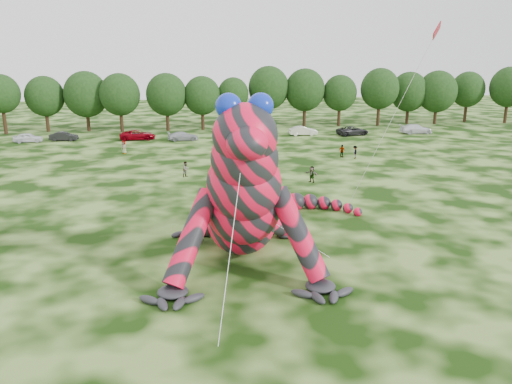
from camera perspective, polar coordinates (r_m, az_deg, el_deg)
The scene contains 31 objects.
ground at distance 31.73m, azimuth 7.76°, elevation -7.31°, with size 240.00×240.00×0.00m, color #16330A.
inflatable_gecko at distance 31.33m, azimuth -1.86°, elevation 2.49°, with size 17.45×20.72×10.36m, color #F20E37, non-canonical shape.
flying_kite at distance 36.50m, azimuth 19.18°, elevation 15.52°, with size 4.54×5.44×15.05m.
tree_3 at distance 89.49m, azimuth -26.99°, elevation 8.92°, with size 5.81×5.23×9.44m, color black, non-canonical shape.
tree_4 at distance 89.46m, azimuth -22.92°, elevation 9.24°, with size 6.22×5.60×9.06m, color black, non-canonical shape.
tree_5 at distance 87.87m, azimuth -18.81°, elevation 9.78°, with size 7.16×6.44×9.80m, color black, non-canonical shape.
tree_6 at distance 85.41m, azimuth -15.25°, elevation 9.81°, with size 6.52×5.86×9.49m, color black, non-canonical shape.
tree_7 at distance 85.10m, azimuth -10.16°, elevation 10.08°, with size 6.68×6.01×9.48m, color black, non-canonical shape.
tree_8 at distance 85.42m, azimuth -6.16°, elevation 10.07°, with size 6.14×5.53×8.94m, color black, non-canonical shape.
tree_9 at distance 86.23m, azimuth -2.61°, elevation 10.10°, with size 5.27×4.74×8.68m, color black, non-canonical shape.
tree_10 at distance 88.31m, azimuth 1.45°, elevation 10.83°, with size 7.09×6.38×10.50m, color black, non-canonical shape.
tree_11 at distance 89.36m, azimuth 5.59°, elevation 10.67°, with size 7.01×6.31×10.07m, color black, non-canonical shape.
tree_12 at distance 90.74m, azimuth 9.53°, elevation 10.26°, with size 5.99×5.39×8.97m, color black, non-canonical shape.
tree_13 at distance 92.64m, azimuth 13.91°, elevation 10.49°, with size 6.83×6.15×10.13m, color black, non-canonical shape.
tree_14 at distance 96.73m, azimuth 17.04°, elevation 10.24°, with size 6.82×6.14×9.40m, color black, non-canonical shape.
tree_15 at distance 98.19m, azimuth 19.96°, elevation 10.13°, with size 7.17×6.45×9.63m, color black, non-canonical shape.
tree_16 at distance 103.09m, azimuth 22.97°, elevation 9.97°, with size 6.26×5.63×9.37m, color black, non-canonical shape.
tree_17 at distance 104.42m, azimuth 26.86°, elevation 9.85°, with size 6.98×6.28×10.30m, color black, non-canonical shape.
car_0 at distance 79.79m, azimuth -24.61°, elevation 5.67°, with size 1.61×4.01×1.37m, color white.
car_1 at distance 79.19m, azimuth -21.12°, elevation 5.95°, with size 1.40×4.01×1.32m, color black.
car_2 at distance 76.84m, azimuth -13.38°, elevation 6.36°, with size 2.43×5.27×1.46m, color maroon.
car_3 at distance 75.01m, azimuth -8.34°, elevation 6.33°, with size 1.81×4.46×1.30m, color #A2A6AC.
car_4 at distance 77.03m, azimuth -0.86°, elevation 6.74°, with size 1.57×3.91×1.33m, color #122048.
car_5 at distance 79.40m, azimuth 5.39°, elevation 6.97°, with size 1.53×4.39×1.45m, color beige.
car_6 at distance 80.72m, azimuth 10.99°, elevation 6.89°, with size 2.35×5.09×1.41m, color black.
car_7 at distance 85.02m, azimuth 17.81°, elevation 6.88°, with size 2.11×5.19×1.51m, color white.
spectator_2 at distance 62.16m, azimuth 11.24°, elevation 4.50°, with size 1.02×0.59×1.58m, color gray.
spectator_1 at distance 52.08m, azimuth -8.01°, elevation 2.60°, with size 0.79×0.62×1.62m, color gray.
spectator_5 at distance 49.64m, azimuth 6.40°, elevation 2.03°, with size 1.51×0.48×1.63m, color gray.
spectator_3 at distance 62.62m, azimuth 9.81°, elevation 4.64°, with size 0.92×0.38×1.57m, color gray.
spectator_4 at distance 66.23m, azimuth -14.86°, elevation 4.95°, with size 0.80×0.52×1.63m, color gray.
Camera 1 is at (-8.83, -27.96, 12.12)m, focal length 35.00 mm.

